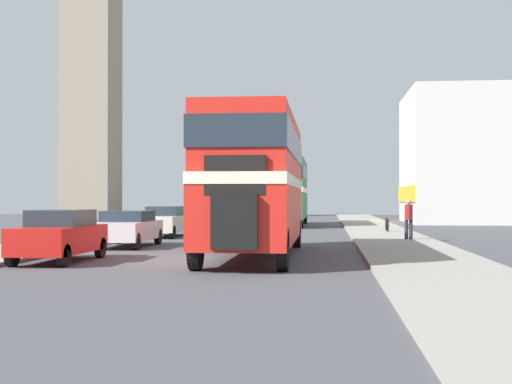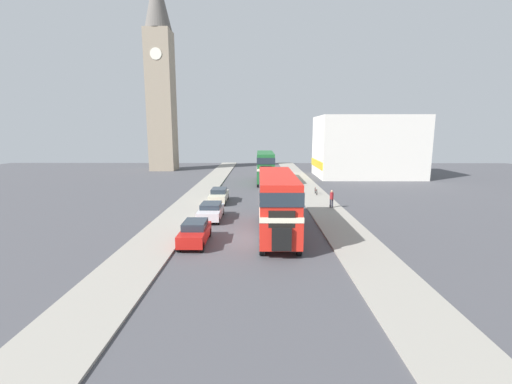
# 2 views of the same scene
# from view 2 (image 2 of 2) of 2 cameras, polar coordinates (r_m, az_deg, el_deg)

# --- Properties ---
(ground_plane) EXTENTS (120.00, 120.00, 0.00)m
(ground_plane) POSITION_cam_2_polar(r_m,az_deg,el_deg) (23.96, -0.25, -7.95)
(ground_plane) COLOR #47474C
(sidewalk_right) EXTENTS (3.50, 120.00, 0.12)m
(sidewalk_right) POSITION_cam_2_polar(r_m,az_deg,el_deg) (24.80, 15.69, -7.57)
(sidewalk_right) COLOR gray
(sidewalk_right) RESTS_ON ground_plane
(sidewalk_left) EXTENTS (3.50, 120.00, 0.12)m
(sidewalk_left) POSITION_cam_2_polar(r_m,az_deg,el_deg) (24.95, -16.08, -7.48)
(sidewalk_left) COLOR gray
(sidewalk_left) RESTS_ON ground_plane
(double_decker_bus) EXTENTS (2.57, 10.99, 4.40)m
(double_decker_bus) POSITION_cam_2_polar(r_m,az_deg,el_deg) (24.80, 3.50, -1.11)
(double_decker_bus) COLOR red
(double_decker_bus) RESTS_ON ground_plane
(bus_distant) EXTENTS (2.43, 10.90, 4.47)m
(bus_distant) POSITION_cam_2_polar(r_m,az_deg,el_deg) (50.42, 1.55, 4.57)
(bus_distant) COLOR #1E602D
(bus_distant) RESTS_ON ground_plane
(car_parked_near) EXTENTS (1.66, 4.02, 1.53)m
(car_parked_near) POSITION_cam_2_polar(r_m,az_deg,el_deg) (23.25, -10.15, -6.65)
(car_parked_near) COLOR red
(car_parked_near) RESTS_ON ground_plane
(car_parked_mid) EXTENTS (1.85, 4.29, 1.39)m
(car_parked_mid) POSITION_cam_2_polar(r_m,az_deg,el_deg) (29.47, -7.52, -3.15)
(car_parked_mid) COLOR silver
(car_parked_mid) RESTS_ON ground_plane
(car_parked_far) EXTENTS (1.71, 4.54, 1.48)m
(car_parked_far) POSITION_cam_2_polar(r_m,az_deg,el_deg) (36.49, -6.20, -0.53)
(car_parked_far) COLOR beige
(car_parked_far) RESTS_ON ground_plane
(pedestrian_walking) EXTENTS (0.35, 0.35, 1.71)m
(pedestrian_walking) POSITION_cam_2_polar(r_m,az_deg,el_deg) (33.97, 12.49, -0.95)
(pedestrian_walking) COLOR #282833
(pedestrian_walking) RESTS_ON sidewalk_right
(bicycle_on_pavement) EXTENTS (0.05, 1.76, 0.78)m
(bicycle_on_pavement) POSITION_cam_2_polar(r_m,az_deg,el_deg) (41.06, 9.96, 0.14)
(bicycle_on_pavement) COLOR black
(bicycle_on_pavement) RESTS_ON sidewalk_right
(church_tower) EXTENTS (4.92, 4.92, 37.00)m
(church_tower) POSITION_cam_2_polar(r_m,az_deg,el_deg) (70.76, -15.69, 18.95)
(church_tower) COLOR gray
(church_tower) RESTS_ON ground_plane
(shop_building_block) EXTENTS (16.42, 11.09, 9.98)m
(shop_building_block) POSITION_cam_2_polar(r_m,az_deg,el_deg) (60.00, 17.96, 7.18)
(shop_building_block) COLOR silver
(shop_building_block) RESTS_ON ground_plane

